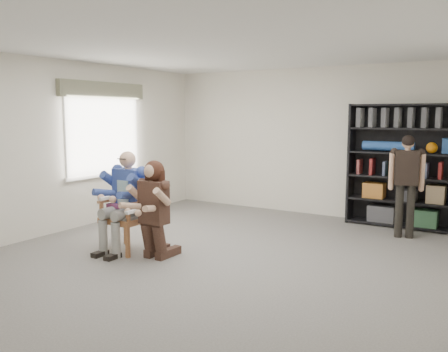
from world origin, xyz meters
The scene contains 8 objects.
room_shell centered at (0.00, 0.00, 1.40)m, with size 6.00×7.00×2.80m, color white, non-canonical shape.
floor centered at (0.00, 0.00, 0.00)m, with size 6.00×7.00×0.01m, color slate.
window_left centered at (-2.95, 1.00, 1.63)m, with size 0.16×2.00×1.75m, color white, non-canonical shape.
armchair centered at (-1.30, -0.25, 0.55)m, with size 0.64×0.61×1.10m, color #A0642D, non-canonical shape.
seated_man centered at (-1.30, -0.25, 0.71)m, with size 0.61×0.86×1.43m, color #2D3E90, non-canonical shape.
kneeling_woman centered at (-0.72, -0.37, 0.65)m, with size 0.55×0.88×1.31m, color #36221A, non-canonical shape.
bookshelf centered at (1.70, 3.28, 1.05)m, with size 1.80×0.38×2.10m, color black, non-canonical shape.
standing_man centered at (1.90, 2.57, 0.81)m, with size 0.50×0.28×1.61m, color black, non-canonical shape.
Camera 1 is at (3.30, -5.09, 1.93)m, focal length 38.00 mm.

